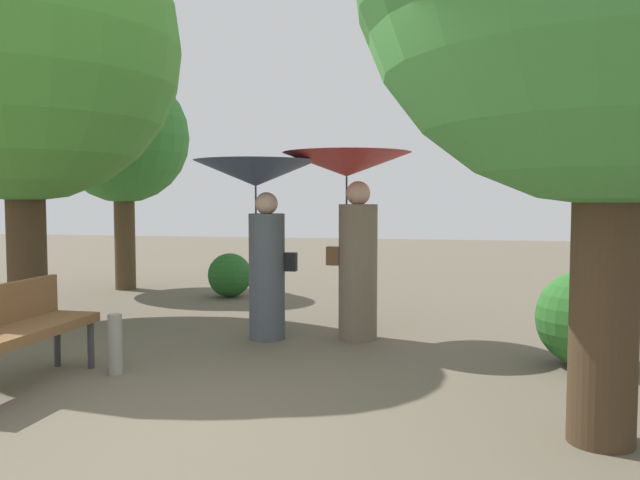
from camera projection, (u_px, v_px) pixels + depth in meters
name	position (u px, v px, depth m)	size (l,w,h in m)	color
ground_plane	(225.00, 427.00, 4.25)	(40.00, 40.00, 0.00)	brown
person_left	(259.00, 204.00, 6.85)	(1.33, 1.33, 1.93)	#474C56
person_right	(351.00, 202.00, 6.82)	(1.38, 1.38, 2.01)	#6B5B4C
park_bench	(14.00, 325.00, 5.10)	(0.51, 1.51, 0.83)	#38383D
tree_near_left	(123.00, 124.00, 10.56)	(2.19, 2.19, 4.10)	#4C3823
tree_mid_left	(20.00, 18.00, 7.31)	(3.65, 3.65, 5.65)	#42301E
bush_path_left	(230.00, 275.00, 9.86)	(0.68, 0.68, 0.68)	#235B23
bush_behind_bench	(585.00, 318.00, 5.77)	(0.88, 0.88, 0.88)	#2D6B28
path_marker_post	(115.00, 344.00, 5.52)	(0.12, 0.12, 0.53)	gray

